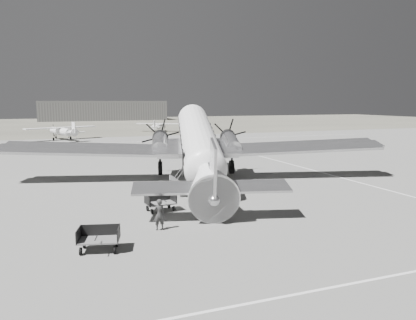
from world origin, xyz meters
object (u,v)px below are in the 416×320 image
object	(u,v)px
baggage_cart_near	(161,203)
ground_crew	(159,214)
baggage_cart_far	(99,239)
ramp_agent	(161,193)
light_plane_left	(62,133)
hangar_main	(103,111)
passenger	(161,192)
dc3_airliner	(199,146)
light_plane_right	(159,127)

from	to	relation	value
baggage_cart_near	ground_crew	xyz separation A→B (m)	(-0.92, -3.41, 0.29)
baggage_cart_far	ramp_agent	xyz separation A→B (m)	(4.45, 6.75, 0.26)
light_plane_left	baggage_cart_near	world-z (taller)	light_plane_left
hangar_main	passenger	size ratio (longest dim) A/B	28.95
ramp_agent	light_plane_left	bearing A→B (deg)	23.37
hangar_main	light_plane_left	world-z (taller)	hangar_main
hangar_main	baggage_cart_far	size ratio (longest dim) A/B	22.65
light_plane_left	passenger	xyz separation A→B (m)	(5.09, -47.53, -0.52)
baggage_cart_far	ramp_agent	world-z (taller)	ramp_agent
dc3_airliner	light_plane_right	size ratio (longest dim) A/B	3.16
dc3_airliner	baggage_cart_far	world-z (taller)	dc3_airliner
baggage_cart_far	passenger	distance (m)	8.52
dc3_airliner	passenger	xyz separation A→B (m)	(-4.24, -4.78, -2.31)
baggage_cart_near	baggage_cart_far	world-z (taller)	baggage_cart_far
light_plane_right	ramp_agent	bearing A→B (deg)	-75.55
dc3_airliner	light_plane_left	xyz separation A→B (m)	(-9.33, 42.74, -1.79)
hangar_main	baggage_cart_near	bearing A→B (deg)	-94.68
ground_crew	passenger	distance (m)	5.44
light_plane_right	baggage_cart_near	xyz separation A→B (m)	(-15.03, -61.64, -0.54)
light_plane_right	passenger	size ratio (longest dim) A/B	6.95
dc3_airliner	baggage_cart_far	size ratio (longest dim) A/B	17.17
baggage_cart_near	ramp_agent	size ratio (longest dim) A/B	1.15
hangar_main	baggage_cart_near	distance (m)	122.59
dc3_airliner	hangar_main	bearing A→B (deg)	102.45
ramp_agent	passenger	distance (m)	0.46
dc3_airliner	baggage_cart_far	bearing A→B (deg)	-111.29
hangar_main	baggage_cart_near	size ratio (longest dim) A/B	23.43
dc3_airliner	baggage_cart_near	world-z (taller)	dc3_airliner
baggage_cart_near	ramp_agent	distance (m)	1.47
baggage_cart_near	passenger	size ratio (longest dim) A/B	1.24
ramp_agent	light_plane_right	bearing A→B (deg)	3.78
baggage_cart_near	ground_crew	size ratio (longest dim) A/B	1.12
light_plane_left	baggage_cart_far	xyz separation A→B (m)	(0.51, -54.72, -0.72)
hangar_main	baggage_cart_far	distance (m)	128.31
baggage_cart_near	light_plane_right	bearing A→B (deg)	69.64
ground_crew	dc3_airliner	bearing A→B (deg)	-123.98
hangar_main	ramp_agent	world-z (taller)	hangar_main
light_plane_left	baggage_cart_near	size ratio (longest dim) A/B	6.68
dc3_airliner	ramp_agent	bearing A→B (deg)	-114.80
baggage_cart_far	ramp_agent	distance (m)	8.09
light_plane_left	ramp_agent	xyz separation A→B (m)	(4.97, -47.97, -0.46)
baggage_cart_near	ground_crew	distance (m)	3.55
hangar_main	ground_crew	world-z (taller)	hangar_main
light_plane_left	ramp_agent	bearing A→B (deg)	-105.58
light_plane_right	light_plane_left	bearing A→B (deg)	-119.86
hangar_main	ground_crew	bearing A→B (deg)	-94.97
dc3_airliner	baggage_cart_near	distance (m)	8.52
passenger	ground_crew	bearing A→B (deg)	140.90
baggage_cart_far	ground_crew	size ratio (longest dim) A/B	1.16
light_plane_right	ground_crew	size ratio (longest dim) A/B	6.32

